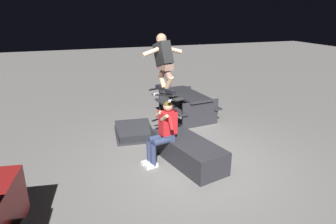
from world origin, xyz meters
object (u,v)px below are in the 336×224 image
at_px(ledge_box_main, 187,151).
at_px(person_sitting_on_ledge, 164,129).
at_px(skater_airborne, 164,60).
at_px(picnic_table_back, 187,101).
at_px(kicker_ramp, 134,134).
at_px(skateboard, 165,95).

xyz_separation_m(ledge_box_main, person_sitting_on_ledge, (0.16, 0.47, 0.49)).
xyz_separation_m(skater_airborne, picnic_table_back, (2.14, -1.41, -1.60)).
bearing_deg(picnic_table_back, skater_airborne, 146.73).
bearing_deg(kicker_ramp, picnic_table_back, -65.22).
distance_m(ledge_box_main, skateboard, 1.27).
height_order(person_sitting_on_ledge, skater_airborne, skater_airborne).
xyz_separation_m(kicker_ramp, picnic_table_back, (0.82, -1.77, 0.44)).
bearing_deg(ledge_box_main, kicker_ramp, 24.27).
distance_m(person_sitting_on_ledge, picnic_table_back, 2.78).
bearing_deg(person_sitting_on_ledge, ledge_box_main, -108.30).
height_order(skater_airborne, picnic_table_back, skater_airborne).
relative_size(skateboard, kicker_ramp, 0.87).
bearing_deg(picnic_table_back, skateboard, 147.65).
distance_m(ledge_box_main, person_sitting_on_ledge, 0.70).
bearing_deg(person_sitting_on_ledge, picnic_table_back, -32.35).
distance_m(kicker_ramp, picnic_table_back, 2.00).
distance_m(person_sitting_on_ledge, kicker_ramp, 1.69).
height_order(ledge_box_main, person_sitting_on_ledge, person_sitting_on_ledge).
relative_size(ledge_box_main, skateboard, 1.77).
relative_size(skateboard, skater_airborne, 0.93).
xyz_separation_m(person_sitting_on_ledge, picnic_table_back, (2.34, -1.48, -0.24)).
bearing_deg(ledge_box_main, skater_airborne, 48.15).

